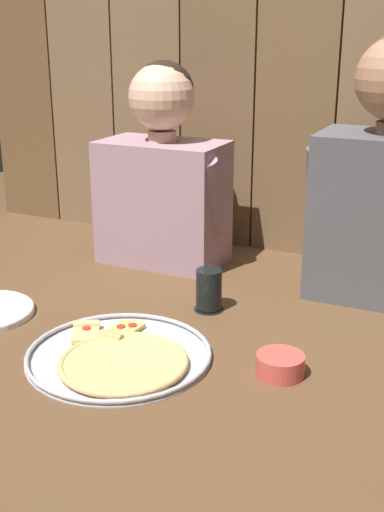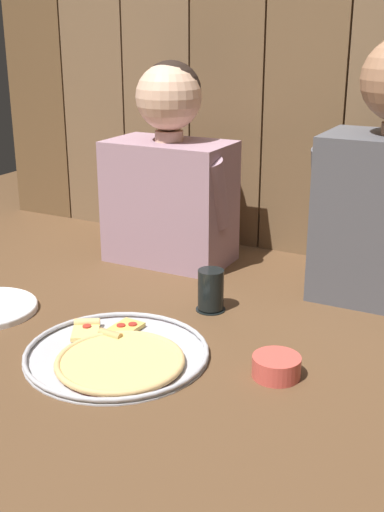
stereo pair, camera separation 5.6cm
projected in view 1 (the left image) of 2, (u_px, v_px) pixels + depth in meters
ground_plane at (187, 350)px, 1.42m from camera, size 3.20×3.20×0.00m
pizza_tray at (120, 357)px, 1.37m from camera, size 0.39×0.39×0.03m
drinking_glass at (209, 290)px, 1.61m from camera, size 0.07×0.07×0.10m
dipping_bowl at (280, 364)px, 1.31m from camera, size 0.10×0.10×0.04m
diner_left at (163, 173)px, 1.88m from camera, size 0.39×0.21×0.58m
wooden_backdrop_wall at (298, 52)px, 1.85m from camera, size 2.19×0.03×1.19m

